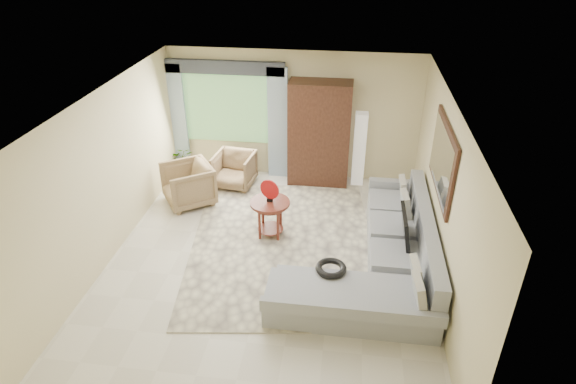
# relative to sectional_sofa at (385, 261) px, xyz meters

# --- Properties ---
(ground) EXTENTS (6.00, 6.00, 0.00)m
(ground) POSITION_rel_sectional_sofa_xyz_m (-1.78, 0.18, -0.28)
(ground) COLOR silver
(ground) RESTS_ON ground
(area_rug) EXTENTS (3.50, 4.36, 0.02)m
(area_rug) POSITION_rel_sectional_sofa_xyz_m (-1.63, 0.61, -0.27)
(area_rug) COLOR beige
(area_rug) RESTS_ON ground
(sectional_sofa) EXTENTS (2.30, 3.46, 0.90)m
(sectional_sofa) POSITION_rel_sectional_sofa_xyz_m (0.00, 0.00, 0.00)
(sectional_sofa) COLOR #94969C
(sectional_sofa) RESTS_ON ground
(tv_screen) EXTENTS (0.14, 0.74, 0.48)m
(tv_screen) POSITION_rel_sectional_sofa_xyz_m (0.27, 0.30, 0.44)
(tv_screen) COLOR black
(tv_screen) RESTS_ON sectional_sofa
(garden_hose) EXTENTS (0.43, 0.43, 0.09)m
(garden_hose) POSITION_rel_sectional_sofa_xyz_m (-0.78, -0.62, 0.26)
(garden_hose) COLOR black
(garden_hose) RESTS_ON sectional_sofa
(coffee_table) EXTENTS (0.66, 0.66, 0.66)m
(coffee_table) POSITION_rel_sectional_sofa_xyz_m (-1.88, 0.85, 0.07)
(coffee_table) COLOR #501A15
(coffee_table) RESTS_ON ground
(red_disc) EXTENTS (0.33, 0.14, 0.34)m
(red_disc) POSITION_rel_sectional_sofa_xyz_m (-1.88, 0.85, 0.61)
(red_disc) COLOR #A01010
(red_disc) RESTS_ON coffee_table
(armchair_left) EXTENTS (1.19, 1.19, 0.79)m
(armchair_left) POSITION_rel_sectional_sofa_xyz_m (-3.58, 1.71, 0.11)
(armchair_left) COLOR #92754F
(armchair_left) RESTS_ON ground
(armchair_right) EXTENTS (0.84, 0.86, 0.70)m
(armchair_right) POSITION_rel_sectional_sofa_xyz_m (-2.89, 2.51, 0.07)
(armchair_right) COLOR #90704E
(armchair_right) RESTS_ON ground
(potted_plant) EXTENTS (0.58, 0.52, 0.57)m
(potted_plant) POSITION_rel_sectional_sofa_xyz_m (-4.15, 3.01, 0.00)
(potted_plant) COLOR #999999
(potted_plant) RESTS_ON ground
(armoire) EXTENTS (1.20, 0.55, 2.10)m
(armoire) POSITION_rel_sectional_sofa_xyz_m (-1.23, 2.90, 0.77)
(armoire) COLOR black
(armoire) RESTS_ON ground
(floor_lamp) EXTENTS (0.24, 0.24, 1.50)m
(floor_lamp) POSITION_rel_sectional_sofa_xyz_m (-0.43, 2.96, 0.47)
(floor_lamp) COLOR silver
(floor_lamp) RESTS_ON ground
(window) EXTENTS (1.80, 0.04, 1.40)m
(window) POSITION_rel_sectional_sofa_xyz_m (-3.13, 3.15, 1.12)
(window) COLOR #669E59
(window) RESTS_ON wall_back
(curtain_left) EXTENTS (0.40, 0.08, 2.30)m
(curtain_left) POSITION_rel_sectional_sofa_xyz_m (-4.18, 3.06, 0.87)
(curtain_left) COLOR #9EB7CC
(curtain_left) RESTS_ON ground
(curtain_right) EXTENTS (0.40, 0.08, 2.30)m
(curtain_right) POSITION_rel_sectional_sofa_xyz_m (-2.08, 3.06, 0.87)
(curtain_right) COLOR #9EB7CC
(curtain_right) RESTS_ON ground
(valance) EXTENTS (2.40, 0.12, 0.26)m
(valance) POSITION_rel_sectional_sofa_xyz_m (-3.13, 3.08, 1.97)
(valance) COLOR #1E232D
(valance) RESTS_ON wall_back
(wall_mirror) EXTENTS (0.05, 1.70, 1.05)m
(wall_mirror) POSITION_rel_sectional_sofa_xyz_m (0.68, 0.53, 1.47)
(wall_mirror) COLOR black
(wall_mirror) RESTS_ON wall_right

